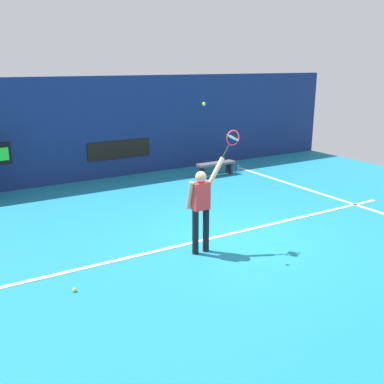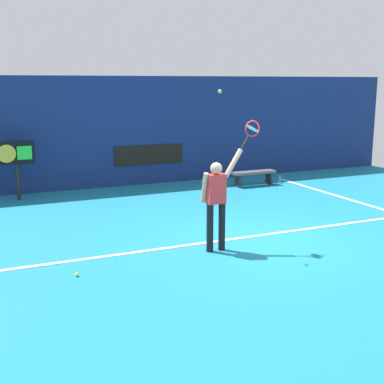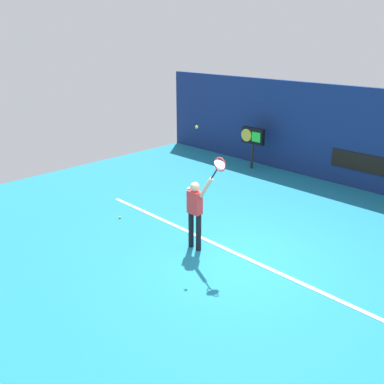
# 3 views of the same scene
# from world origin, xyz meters

# --- Properties ---
(ground_plane) EXTENTS (18.00, 18.00, 0.00)m
(ground_plane) POSITION_xyz_m (0.00, 0.00, 0.00)
(ground_plane) COLOR teal
(back_wall) EXTENTS (18.00, 0.20, 3.31)m
(back_wall) POSITION_xyz_m (0.00, 6.67, 1.66)
(back_wall) COLOR navy
(back_wall) RESTS_ON ground_plane
(sponsor_banner_center) EXTENTS (2.20, 0.03, 0.60)m
(sponsor_banner_center) POSITION_xyz_m (0.00, 6.55, 0.92)
(sponsor_banner_center) COLOR black
(court_baseline) EXTENTS (10.00, 0.10, 0.01)m
(court_baseline) POSITION_xyz_m (0.00, 0.27, 0.01)
(court_baseline) COLOR white
(court_baseline) RESTS_ON ground_plane
(court_sideline) EXTENTS (0.10, 7.00, 0.01)m
(court_sideline) POSITION_xyz_m (4.21, 2.00, 0.01)
(court_sideline) COLOR white
(court_sideline) RESTS_ON ground_plane
(tennis_player) EXTENTS (0.79, 0.31, 1.93)m
(tennis_player) POSITION_xyz_m (-1.05, -0.22, 1.01)
(tennis_player) COLOR black
(tennis_player) RESTS_ON ground_plane
(tennis_racket) EXTENTS (0.47, 0.27, 0.60)m
(tennis_racket) POSITION_xyz_m (-0.33, -0.22, 2.25)
(tennis_racket) COLOR black
(tennis_ball) EXTENTS (0.07, 0.07, 0.07)m
(tennis_ball) POSITION_xyz_m (-1.00, -0.23, 2.97)
(tennis_ball) COLOR #CCE033
(scoreboard_clock) EXTENTS (0.96, 0.20, 1.58)m
(scoreboard_clock) POSITION_xyz_m (-3.99, 5.86, 1.22)
(scoreboard_clock) COLOR black
(scoreboard_clock) RESTS_ON ground_plane
(court_bench) EXTENTS (1.40, 0.36, 0.45)m
(court_bench) POSITION_xyz_m (2.85, 4.98, 0.34)
(court_bench) COLOR #4C4C51
(court_bench) RESTS_ON ground_plane
(water_bottle) EXTENTS (0.07, 0.07, 0.24)m
(water_bottle) POSITION_xyz_m (3.80, 4.98, 0.12)
(water_bottle) COLOR #338CD8
(water_bottle) RESTS_ON ground_plane
(spare_ball) EXTENTS (0.07, 0.07, 0.07)m
(spare_ball) POSITION_xyz_m (-3.74, -0.51, 0.03)
(spare_ball) COLOR #CCE033
(spare_ball) RESTS_ON ground_plane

